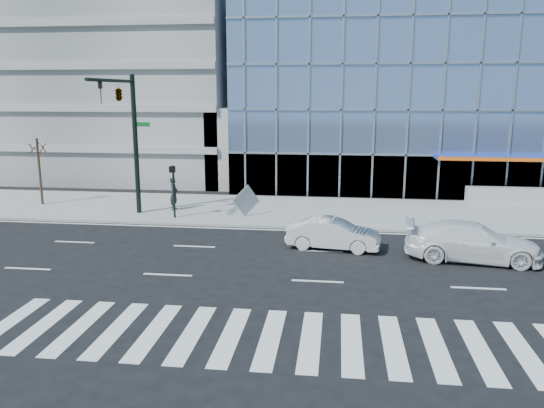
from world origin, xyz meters
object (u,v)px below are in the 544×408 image
Objects in this scene: ped_signal_post at (173,183)px; pedestrian at (174,194)px; white_suv at (472,242)px; street_tree_near at (37,147)px; tilted_panel at (246,201)px; traffic_signal at (124,111)px; white_sedan at (333,234)px.

ped_signal_post is 2.37m from pedestrian.
white_suv is (15.04, -5.44, -1.32)m from ped_signal_post.
white_suv is at bearing -18.06° from street_tree_near.
tilted_panel is (4.62, -1.10, -0.08)m from pedestrian.
pedestrian is 4.75m from tilted_panel.
white_suv is (17.54, -5.07, -5.34)m from traffic_signal.
pedestrian reaches higher than white_suv.
white_suv is at bearing -19.90° from ped_signal_post.
pedestrian is at bearing 124.99° from tilted_panel.
ped_signal_post reaches higher than white_sedan.
tilted_panel is (-11.05, 6.39, 0.23)m from white_suv.
ped_signal_post is 10.18m from white_sedan.
street_tree_near is at bearing 77.12° from white_sedan.
traffic_signal is at bearing -22.71° from street_tree_near.
ped_signal_post is at bearing 8.52° from traffic_signal.
traffic_signal is 2.67× the size of ped_signal_post.
pedestrian reaches higher than tilted_panel.
traffic_signal is at bearing 80.29° from white_suv.
white_sedan is at bearing -26.29° from ped_signal_post.
street_tree_near is at bearing 164.94° from ped_signal_post.
street_tree_near is 0.74× the size of white_suv.
ped_signal_post is 0.53× the size of white_suv.
street_tree_near reaches higher than pedestrian.
tilted_panel is at bearing -104.84° from pedestrian.
white_suv is (24.54, -8.00, -2.95)m from street_tree_near.
traffic_signal is 7.96m from street_tree_near.
white_suv is at bearing -91.40° from white_sedan.
traffic_signal reaches higher than tilted_panel.
traffic_signal reaches higher than white_suv.
tilted_panel is at bearing 11.55° from traffic_signal.
ped_signal_post reaches higher than pedestrian.
street_tree_near reaches higher than white_suv.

